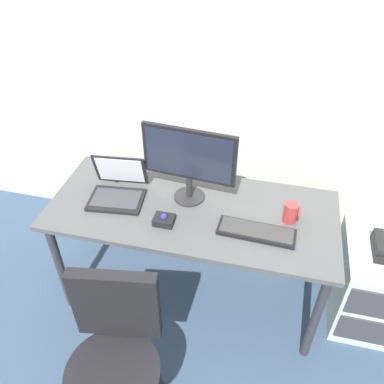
# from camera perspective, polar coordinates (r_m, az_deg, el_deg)

# --- Properties ---
(ground_plane) EXTENTS (8.00, 8.00, 0.00)m
(ground_plane) POSITION_cam_1_polar(r_m,az_deg,el_deg) (2.79, 0.00, -13.85)
(ground_plane) COLOR #34475F
(back_wall) EXTENTS (6.00, 0.10, 2.80)m
(back_wall) POSITION_cam_1_polar(r_m,az_deg,el_deg) (2.51, 3.97, 19.73)
(back_wall) COLOR beige
(back_wall) RESTS_ON ground
(desk) EXTENTS (1.63, 0.70, 0.74)m
(desk) POSITION_cam_1_polar(r_m,az_deg,el_deg) (2.30, 0.00, -3.84)
(desk) COLOR #4A4B4C
(desk) RESTS_ON ground
(file_cabinet) EXTENTS (0.42, 0.53, 0.59)m
(file_cabinet) POSITION_cam_1_polar(r_m,az_deg,el_deg) (2.69, 24.54, -11.92)
(file_cabinet) COLOR beige
(file_cabinet) RESTS_ON ground
(office_chair) EXTENTS (0.52, 0.52, 0.91)m
(office_chair) POSITION_cam_1_polar(r_m,az_deg,el_deg) (2.08, -10.77, -23.43)
(office_chair) COLOR black
(office_chair) RESTS_ON ground
(monitor_main) EXTENTS (0.53, 0.18, 0.46)m
(monitor_main) POSITION_cam_1_polar(r_m,az_deg,el_deg) (2.15, -0.44, 4.77)
(monitor_main) COLOR #262628
(monitor_main) RESTS_ON desk
(keyboard) EXTENTS (0.42, 0.15, 0.03)m
(keyboard) POSITION_cam_1_polar(r_m,az_deg,el_deg) (2.12, 9.29, -5.66)
(keyboard) COLOR black
(keyboard) RESTS_ON desk
(laptop) EXTENTS (0.34, 0.31, 0.23)m
(laptop) POSITION_cam_1_polar(r_m,az_deg,el_deg) (2.34, -10.66, 0.48)
(laptop) COLOR black
(laptop) RESTS_ON desk
(trackball_mouse) EXTENTS (0.11, 0.09, 0.07)m
(trackball_mouse) POSITION_cam_1_polar(r_m,az_deg,el_deg) (2.15, -4.07, -4.01)
(trackball_mouse) COLOR black
(trackball_mouse) RESTS_ON desk
(coffee_mug) EXTENTS (0.09, 0.08, 0.12)m
(coffee_mug) POSITION_cam_1_polar(r_m,az_deg,el_deg) (2.20, 14.16, -2.89)
(coffee_mug) COLOR #A13431
(coffee_mug) RESTS_ON desk
(cell_phone) EXTENTS (0.12, 0.16, 0.01)m
(cell_phone) POSITION_cam_1_polar(r_m,az_deg,el_deg) (2.53, -10.21, 2.55)
(cell_phone) COLOR black
(cell_phone) RESTS_ON desk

